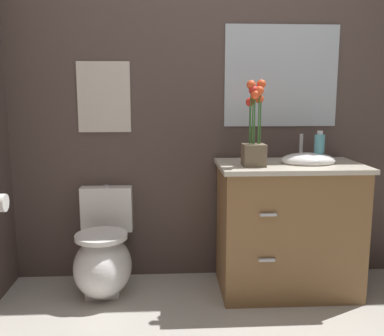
# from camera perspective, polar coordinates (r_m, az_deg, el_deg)

# --- Properties ---
(wall_back) EXTENTS (4.44, 0.05, 2.50)m
(wall_back) POSITION_cam_1_polar(r_m,az_deg,el_deg) (3.12, 6.53, 8.28)
(wall_back) COLOR #4C3D38
(wall_back) RESTS_ON ground_plane
(toilet) EXTENTS (0.38, 0.59, 0.69)m
(toilet) POSITION_cam_1_polar(r_m,az_deg,el_deg) (3.01, -11.59, -11.52)
(toilet) COLOR white
(toilet) RESTS_ON ground_plane
(vanity_cabinet) EXTENTS (0.94, 0.56, 1.06)m
(vanity_cabinet) POSITION_cam_1_polar(r_m,az_deg,el_deg) (3.00, 12.56, -7.49)
(vanity_cabinet) COLOR brown
(vanity_cabinet) RESTS_ON ground_plane
(flower_vase) EXTENTS (0.14, 0.14, 0.54)m
(flower_vase) POSITION_cam_1_polar(r_m,az_deg,el_deg) (2.73, 8.24, 4.51)
(flower_vase) COLOR brown
(flower_vase) RESTS_ON vanity_cabinet
(soap_bottle) EXTENTS (0.07, 0.07, 0.21)m
(soap_bottle) POSITION_cam_1_polar(r_m,az_deg,el_deg) (2.94, 16.45, 2.49)
(soap_bottle) COLOR teal
(soap_bottle) RESTS_ON vanity_cabinet
(wall_poster) EXTENTS (0.36, 0.01, 0.48)m
(wall_poster) POSITION_cam_1_polar(r_m,az_deg,el_deg) (3.08, -11.55, 9.16)
(wall_poster) COLOR beige
(wall_mirror) EXTENTS (0.80, 0.01, 0.70)m
(wall_mirror) POSITION_cam_1_polar(r_m,az_deg,el_deg) (3.15, 11.72, 11.79)
(wall_mirror) COLOR #B2BCC6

